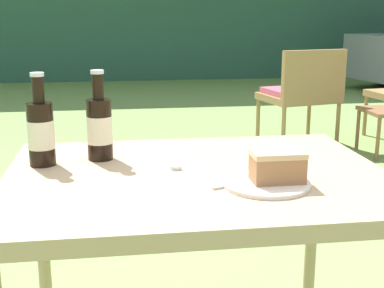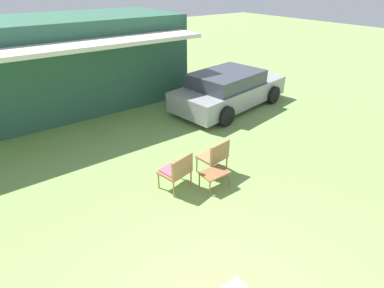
{
  "view_description": "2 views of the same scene",
  "coord_description": "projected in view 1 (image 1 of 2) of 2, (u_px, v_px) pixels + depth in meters",
  "views": [
    {
      "loc": [
        -0.2,
        -1.29,
        1.15
      ],
      "look_at": [
        0.0,
        0.1,
        0.8
      ],
      "focal_mm": 50.0,
      "sensor_mm": 36.0,
      "label": 1
    },
    {
      "loc": [
        -1.43,
        -1.3,
        4.02
      ],
      "look_at": [
        1.88,
        3.24,
        0.9
      ],
      "focal_mm": 28.0,
      "sensor_mm": 36.0,
      "label": 2
    }
  ],
  "objects": [
    {
      "name": "cola_bottle_near",
      "position": [
        99.0,
        127.0,
        1.46
      ],
      "size": [
        0.07,
        0.07,
        0.25
      ],
      "color": "black",
      "rests_on": "patio_table"
    },
    {
      "name": "fork",
      "position": [
        246.0,
        183.0,
        1.27
      ],
      "size": [
        0.18,
        0.07,
        0.01
      ],
      "color": "silver",
      "rests_on": "patio_table"
    },
    {
      "name": "patio_table",
      "position": [
        198.0,
        198.0,
        1.38
      ],
      "size": [
        0.97,
        0.75,
        0.75
      ],
      "color": "tan",
      "rests_on": "ground_plane"
    },
    {
      "name": "loose_bottle_cap",
      "position": [
        176.0,
        168.0,
        1.39
      ],
      "size": [
        0.03,
        0.03,
        0.01
      ],
      "color": "silver",
      "rests_on": "patio_table"
    },
    {
      "name": "cola_bottle_far",
      "position": [
        41.0,
        131.0,
        1.41
      ],
      "size": [
        0.07,
        0.07,
        0.25
      ],
      "color": "black",
      "rests_on": "patio_table"
    },
    {
      "name": "wicker_chair_cushioned",
      "position": [
        302.0,
        91.0,
        4.64
      ],
      "size": [
        0.69,
        0.63,
        0.84
      ],
      "rotation": [
        0.0,
        0.0,
        3.36
      ],
      "color": "#9E7547",
      "rests_on": "ground_plane"
    },
    {
      "name": "cake_on_plate",
      "position": [
        273.0,
        173.0,
        1.25
      ],
      "size": [
        0.21,
        0.21,
        0.08
      ],
      "color": "silver",
      "rests_on": "patio_table"
    }
  ]
}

